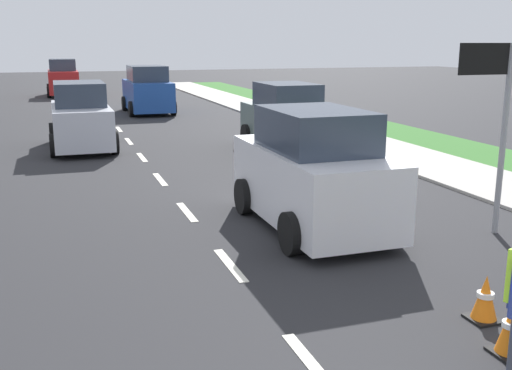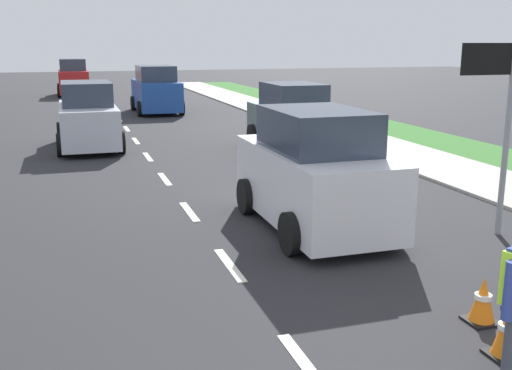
% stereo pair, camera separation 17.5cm
% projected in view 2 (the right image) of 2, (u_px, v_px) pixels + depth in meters
% --- Properties ---
extents(ground_plane, '(96.00, 96.00, 0.00)m').
position_uv_depth(ground_plane, '(126.00, 128.00, 23.08)').
color(ground_plane, '#28282B').
extents(sidewalk_right, '(2.40, 72.00, 0.14)m').
position_uv_depth(sidewalk_right, '(463.00, 174.00, 14.99)').
color(sidewalk_right, '#B2ADA3').
rests_on(sidewalk_right, ground).
extents(lane_center_line, '(0.14, 46.40, 0.01)m').
position_uv_depth(lane_center_line, '(117.00, 115.00, 26.98)').
color(lane_center_line, silver).
rests_on(lane_center_line, ground).
extents(lane_direction_sign, '(1.16, 0.11, 3.20)m').
position_uv_depth(lane_direction_sign, '(498.00, 93.00, 9.72)').
color(lane_direction_sign, gray).
rests_on(lane_direction_sign, ground).
extents(traffic_cone_near, '(0.36, 0.36, 0.60)m').
position_uv_depth(traffic_cone_near, '(508.00, 331.00, 6.23)').
color(traffic_cone_near, black).
rests_on(traffic_cone_near, ground).
extents(traffic_cone_far, '(0.36, 0.36, 0.56)m').
position_uv_depth(traffic_cone_far, '(483.00, 300.00, 7.02)').
color(traffic_cone_far, black).
rests_on(traffic_cone_far, ground).
extents(car_oncoming_second, '(1.92, 4.08, 2.03)m').
position_uv_depth(car_oncoming_second, '(88.00, 118.00, 18.54)').
color(car_oncoming_second, silver).
rests_on(car_oncoming_second, ground).
extents(car_oncoming_third, '(1.97, 4.06, 2.22)m').
position_uv_depth(car_oncoming_third, '(73.00, 79.00, 36.95)').
color(car_oncoming_third, red).
rests_on(car_oncoming_third, ground).
extents(car_outgoing_far, '(2.07, 4.22, 2.17)m').
position_uv_depth(car_outgoing_far, '(156.00, 91.00, 27.91)').
color(car_outgoing_far, '#1E4799').
rests_on(car_outgoing_far, ground).
extents(car_outgoing_ahead, '(1.95, 3.89, 2.11)m').
position_uv_depth(car_outgoing_ahead, '(314.00, 174.00, 10.46)').
color(car_outgoing_ahead, silver).
rests_on(car_outgoing_ahead, ground).
extents(car_parked_far, '(1.93, 3.83, 2.03)m').
position_uv_depth(car_parked_far, '(292.00, 120.00, 18.09)').
color(car_parked_far, slate).
rests_on(car_parked_far, ground).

